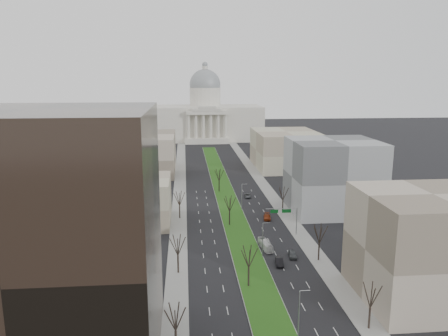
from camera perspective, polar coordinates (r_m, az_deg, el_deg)
ground at (r=172.75m, az=0.02°, el=-3.10°), size 600.00×600.00×0.00m
median at (r=171.75m, az=0.05°, el=-3.15°), size 8.00×222.03×0.20m
sidewalk_left at (r=148.06m, az=-5.89°, el=-5.69°), size 5.00×330.00×0.15m
sidewalk_right at (r=151.60m, az=7.52°, el=-5.31°), size 5.00×330.00×0.15m
capitol at (r=317.45m, az=-2.45°, el=6.71°), size 80.00×46.00×55.00m
building_glass_tower at (r=72.12m, az=-22.77°, el=-8.93°), size 34.00×30.00×40.00m
building_beige_left at (r=137.64m, az=-12.47°, el=-4.25°), size 26.00×22.00×14.00m
building_tan_right at (r=97.76m, az=25.07°, el=-9.34°), size 26.00×24.00×22.00m
building_grey_right at (r=150.27m, az=14.04°, el=-1.01°), size 28.00×26.00×24.00m
building_far_left at (r=210.21m, az=-10.54°, el=1.90°), size 30.00×40.00×18.00m
building_far_right at (r=219.99m, az=8.07°, el=2.42°), size 30.00×40.00×18.00m
tree_left_near at (r=74.57m, az=-6.38°, el=-18.73°), size 5.10×5.10×9.18m
tree_left_mid at (r=101.42m, az=-6.07°, el=-9.91°), size 5.40×5.40×9.72m
tree_left_far at (r=139.42m, az=-5.85°, el=-3.89°), size 5.28×5.28×9.50m
tree_right_near at (r=84.42m, az=18.66°, el=-15.40°), size 5.16×5.16×9.29m
tree_right_mid at (r=109.94m, az=12.39°, el=-8.29°), size 5.52×5.52×9.94m
tree_right_far at (r=146.95m, az=7.72°, el=-3.25°), size 5.04×5.04×9.07m
tree_median_a at (r=94.93m, az=3.26°, el=-11.42°), size 5.40×5.40×9.72m
tree_median_b at (r=132.33m, az=0.73°, el=-4.62°), size 5.40×5.40×9.72m
tree_median_c at (r=170.92m, az=-0.65°, el=-0.84°), size 5.40×5.40×9.72m
streetlamp_median_a at (r=79.46m, az=9.80°, el=-18.27°), size 1.90×0.20×9.16m
streetlamp_median_b at (r=110.35m, az=5.10°, el=-9.27°), size 1.90×0.20×9.16m
streetlamp_median_c at (r=147.91m, az=2.35°, el=-3.74°), size 1.90×0.20×9.16m
mast_arm_signs at (r=125.73m, az=8.28°, el=-6.06°), size 9.12×0.24×8.09m
car_grey_near at (r=112.92m, az=8.93°, el=-11.07°), size 2.24×4.78×1.58m
car_black at (r=108.30m, az=7.23°, el=-12.03°), size 2.31×5.14×1.64m
car_red at (r=140.35m, az=5.64°, el=-6.37°), size 3.01×5.68×1.57m
car_grey_far at (r=164.58m, az=3.09°, el=-3.63°), size 2.36×4.82×1.32m
box_van at (r=117.09m, az=5.43°, el=-9.95°), size 2.84×8.16×2.22m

